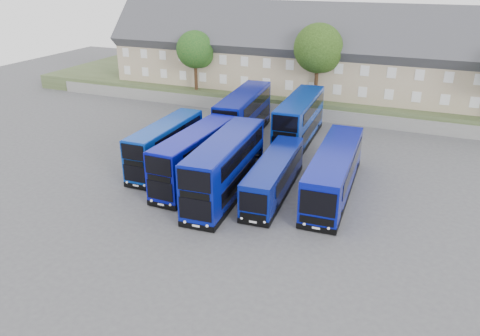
% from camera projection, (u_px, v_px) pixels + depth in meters
% --- Properties ---
extents(ground, '(120.00, 120.00, 0.00)m').
position_uv_depth(ground, '(209.00, 201.00, 36.92)').
color(ground, '#4A4A50').
rests_on(ground, ground).
extents(retaining_wall, '(70.00, 0.40, 1.50)m').
position_uv_depth(retaining_wall, '(295.00, 112.00, 56.98)').
color(retaining_wall, slate).
rests_on(retaining_wall, ground).
extents(earth_bank, '(80.00, 20.00, 2.00)m').
position_uv_depth(earth_bank, '(315.00, 91.00, 65.36)').
color(earth_bank, '#42502D').
rests_on(earth_bank, ground).
extents(terrace_row, '(48.00, 10.40, 11.20)m').
position_uv_depth(terrace_row, '(288.00, 54.00, 60.81)').
color(terrace_row, tan).
rests_on(terrace_row, earth_bank).
extents(dd_front_left, '(2.56, 10.47, 4.14)m').
position_uv_depth(dd_front_left, '(166.00, 146.00, 42.42)').
color(dd_front_left, '#08339E').
rests_on(dd_front_left, ground).
extents(dd_front_mid, '(2.89, 11.23, 4.43)m').
position_uv_depth(dd_front_mid, '(196.00, 158.00, 39.49)').
color(dd_front_mid, '#080D98').
rests_on(dd_front_mid, ground).
extents(dd_front_right, '(3.48, 12.12, 4.76)m').
position_uv_depth(dd_front_right, '(225.00, 168.00, 37.03)').
color(dd_front_right, '#071288').
rests_on(dd_front_right, ground).
extents(dd_rear_left, '(3.87, 12.42, 4.86)m').
position_uv_depth(dd_rear_left, '(244.00, 116.00, 49.83)').
color(dd_rear_left, '#071187').
rests_on(dd_rear_left, ground).
extents(dd_rear_right, '(3.26, 12.04, 4.74)m').
position_uv_depth(dd_rear_right, '(299.00, 121.00, 48.49)').
color(dd_rear_right, '#082CA0').
rests_on(dd_rear_right, ground).
extents(coach_east_a, '(3.07, 11.36, 3.07)m').
position_uv_depth(coach_east_a, '(274.00, 177.00, 37.55)').
color(coach_east_a, navy).
rests_on(coach_east_a, ground).
extents(coach_east_b, '(3.43, 13.59, 3.69)m').
position_uv_depth(coach_east_b, '(334.00, 173.00, 37.58)').
color(coach_east_b, '#071091').
rests_on(coach_east_b, ground).
extents(tree_west, '(4.80, 4.80, 7.65)m').
position_uv_depth(tree_west, '(196.00, 51.00, 60.29)').
color(tree_west, '#382314').
rests_on(tree_west, earth_bank).
extents(tree_mid, '(5.76, 5.76, 9.18)m').
position_uv_depth(tree_mid, '(320.00, 50.00, 54.68)').
color(tree_mid, '#382314').
rests_on(tree_mid, earth_bank).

